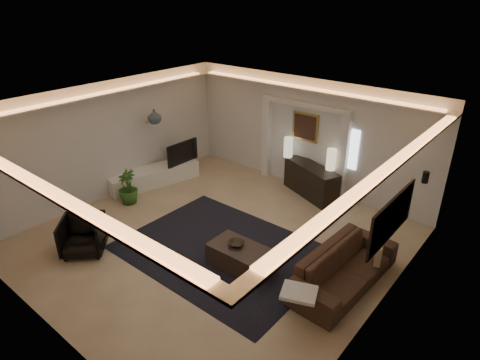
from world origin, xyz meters
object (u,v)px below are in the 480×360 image
Objects in this scene: console at (311,181)px; armchair at (83,236)px; coffee_table at (242,258)px; sofa at (345,268)px.

console is 5.58m from armchair.
armchair is (-2.79, -1.63, 0.17)m from coffee_table.
armchair is at bearing 120.97° from sofa.
coffee_table is 3.23m from armchair.
sofa is 2.91× the size of armchair.
coffee_table is at bearing -14.99° from armchair.
sofa is 1.91m from coffee_table.
coffee_table is at bearing 117.57° from sofa.
coffee_table is (-1.73, -0.80, -0.15)m from sofa.
armchair is (-2.23, -5.11, -0.02)m from console.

